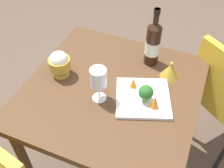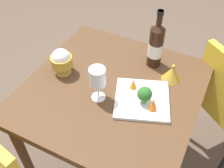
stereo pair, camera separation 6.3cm
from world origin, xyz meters
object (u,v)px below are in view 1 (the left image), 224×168
Objects in this scene: wine_glass at (98,78)px; broccoli_floret at (146,93)px; wine_bottle at (153,43)px; serving_plate at (143,98)px; carrot_garnish_left at (155,102)px; rice_bowl_lid at (171,70)px; carrot_garnish_right at (133,83)px; rice_bowl at (60,63)px.

wine_glass reaches higher than broccoli_floret.
serving_plate is at bearing 99.05° from wine_bottle.
wine_bottle is 0.34m from carrot_garnish_left.
rice_bowl_lid is (-0.27, -0.28, -0.09)m from wine_glass.
carrot_garnish_left is (-0.26, -0.03, -0.08)m from wine_glass.
carrot_garnish_right is at bearing -33.18° from carrot_garnish_left.
wine_glass is 1.79× the size of rice_bowl_lid.
carrot_garnish_left reaches higher than carrot_garnish_right.
rice_bowl_lid is 1.91× the size of carrot_garnish_right.
carrot_garnish_right is at bearing -34.70° from serving_plate.
carrot_garnish_right is (0.07, -0.04, 0.03)m from serving_plate.
broccoli_floret is at bearing -25.40° from carrot_garnish_left.
wine_glass is 0.27m from carrot_garnish_left.
carrot_garnish_left is (-0.07, 0.04, 0.04)m from serving_plate.
carrot_garnish_right reaches higher than serving_plate.
serving_plate is (-0.19, -0.07, -0.12)m from wine_glass.
serving_plate is at bearing 145.30° from carrot_garnish_right.
carrot_garnish_left reaches higher than serving_plate.
broccoli_floret is 0.10m from carrot_garnish_right.
wine_bottle is 0.38m from wine_glass.
broccoli_floret reaches higher than rice_bowl_lid.
wine_glass is 0.24m from serving_plate.
serving_plate is at bearing -31.61° from carrot_garnish_left.
broccoli_floret is (-0.46, 0.02, -0.01)m from rice_bowl.
rice_bowl is (0.25, -0.08, -0.05)m from wine_glass.
wine_glass is 2.09× the size of broccoli_floret.
rice_bowl_lid is 1.51× the size of carrot_garnish_left.
wine_glass is 0.22m from broccoli_floret.
wine_bottle is 2.25× the size of rice_bowl.
rice_bowl_lid is at bearing -158.94° from rice_bowl.
broccoli_floret is (0.06, 0.22, 0.03)m from rice_bowl_lid.
wine_bottle is 6.09× the size of carrot_garnish_right.
wine_bottle is 4.84× the size of carrot_garnish_left.
carrot_garnish_right is at bearing 47.84° from rice_bowl_lid.
wine_bottle is 0.24m from carrot_garnish_right.
wine_bottle is at bearing -70.85° from carrot_garnish_left.
rice_bowl is 1.65× the size of broccoli_floret.
rice_bowl is at bearing 33.99° from wine_bottle.
wine_bottle is 0.99× the size of serving_plate.
wine_glass reaches higher than serving_plate.
carrot_garnish_left is at bearing 148.39° from serving_plate.
wine_glass reaches higher than rice_bowl_lid.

